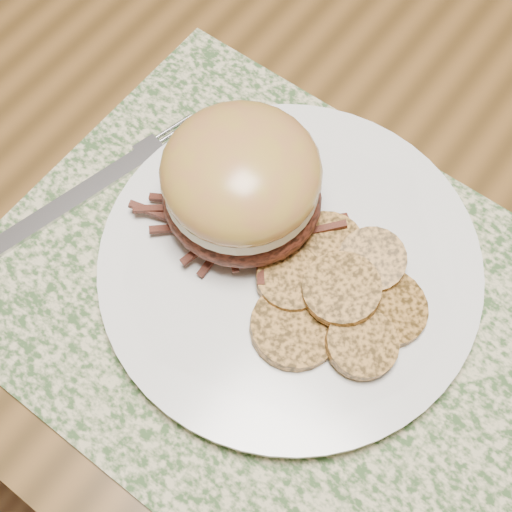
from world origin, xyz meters
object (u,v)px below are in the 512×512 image
Objects in this scene: dinner_plate at (290,265)px; pork_sandwich at (241,183)px; fork at (101,182)px; dining_table at (225,27)px.

pork_sandwich is (-0.05, 0.01, 0.05)m from dinner_plate.
fork is (-0.11, -0.04, -0.06)m from pork_sandwich.
fork is at bearing 176.63° from pork_sandwich.
dining_table is at bearing 108.88° from pork_sandwich.
dinner_plate is 1.41× the size of fork.
dinner_plate is 1.77× the size of pork_sandwich.
dinner_plate is 0.07m from pork_sandwich.
fork is at bearing -170.10° from dinner_plate.
pork_sandwich is at bearing 33.77° from fork.
fork reaches higher than dining_table.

